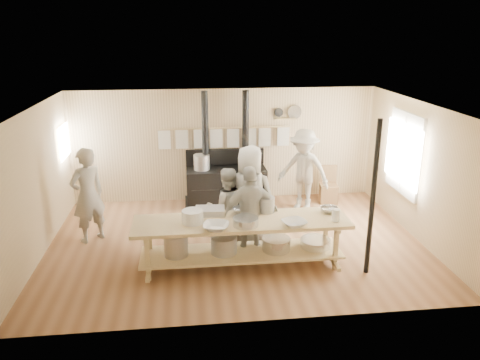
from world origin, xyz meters
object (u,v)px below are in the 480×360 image
object	(u,v)px
roasting_pan	(210,211)
cook_left	(226,207)
prep_table	(241,238)
cook_right	(251,214)
cook_by_window	(304,170)
cook_center	(250,196)
stove	(226,182)
cook_far_left	(88,195)
chair	(328,191)

from	to	relation	value
roasting_pan	cook_left	bearing A→B (deg)	57.84
cook_left	prep_table	bearing A→B (deg)	95.63
cook_right	cook_by_window	xyz separation A→B (m)	(1.48, 2.22, 0.06)
cook_by_window	roasting_pan	size ratio (longest dim) A/B	3.64
cook_center	stove	bearing A→B (deg)	-63.20
cook_far_left	roasting_pan	bearing A→B (deg)	116.18
cook_far_left	cook_center	size ratio (longest dim) A/B	0.97
cook_far_left	chair	world-z (taller)	cook_far_left
cook_far_left	roasting_pan	world-z (taller)	cook_far_left
cook_far_left	chair	size ratio (longest dim) A/B	2.16
prep_table	cook_left	distance (m)	0.90
cook_far_left	roasting_pan	distance (m)	2.46
stove	cook_far_left	size ratio (longest dim) A/B	1.42
cook_center	cook_right	bearing A→B (deg)	103.86
prep_table	cook_left	bearing A→B (deg)	101.52
stove	cook_center	xyz separation A→B (m)	(0.26, -2.14, 0.43)
prep_table	cook_center	bearing A→B (deg)	73.45
cook_left	roasting_pan	size ratio (longest dim) A/B	3.02
cook_far_left	cook_right	distance (m)	3.12
prep_table	roasting_pan	world-z (taller)	roasting_pan
cook_right	roasting_pan	world-z (taller)	cook_right
cook_by_window	stove	bearing A→B (deg)	-162.35
cook_left	cook_right	size ratio (longest dim) A/B	0.89
cook_by_window	chair	size ratio (longest dim) A/B	2.15
cook_center	chair	size ratio (longest dim) A/B	2.24
cook_left	cook_center	bearing A→B (deg)	178.58
cook_by_window	cook_center	bearing A→B (deg)	-96.43
cook_right	roasting_pan	size ratio (longest dim) A/B	3.39
prep_table	cook_by_window	xyz separation A→B (m)	(1.68, 2.50, 0.39)
cook_right	chair	world-z (taller)	cook_right
stove	cook_far_left	distance (m)	3.22
prep_table	cook_center	xyz separation A→B (m)	(0.26, 0.88, 0.43)
roasting_pan	stove	bearing A→B (deg)	79.46
cook_left	cook_right	xyz separation A→B (m)	(0.37, -0.57, 0.09)
cook_center	cook_right	size ratio (longest dim) A/B	1.12
stove	cook_right	size ratio (longest dim) A/B	1.53
stove	cook_center	world-z (taller)	stove
stove	prep_table	bearing A→B (deg)	-90.04
cook_left	roasting_pan	bearing A→B (deg)	51.95
cook_left	chair	distance (m)	3.30
cook_left	cook_by_window	world-z (taller)	cook_by_window
prep_table	cook_center	distance (m)	1.01
roasting_pan	cook_right	bearing A→B (deg)	-4.07
cook_far_left	prep_table	bearing A→B (deg)	114.44
cook_right	prep_table	bearing A→B (deg)	45.43
roasting_pan	cook_center	bearing A→B (deg)	35.96
prep_table	cook_right	world-z (taller)	cook_right
stove	cook_by_window	distance (m)	1.80
chair	stove	bearing A→B (deg)	-176.46
cook_far_left	cook_right	bearing A→B (deg)	120.69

